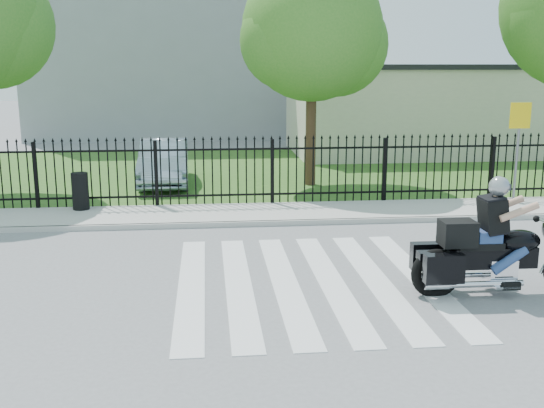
{
  "coord_description": "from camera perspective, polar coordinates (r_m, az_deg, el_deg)",
  "views": [
    {
      "loc": [
        -1.69,
        -10.33,
        3.67
      ],
      "look_at": [
        -0.44,
        1.82,
        1.0
      ],
      "focal_mm": 42.0,
      "sensor_mm": 36.0,
      "label": 1
    }
  ],
  "objects": [
    {
      "name": "traffic_sign",
      "position": [
        18.07,
        21.26,
        6.13
      ],
      "size": [
        0.57,
        0.08,
        2.6
      ],
      "rotation": [
        0.0,
        0.0,
        0.02
      ],
      "color": "slate",
      "rests_on": "sidewalk"
    },
    {
      "name": "building_low_roof",
      "position": [
        27.72,
        12.66,
        11.91
      ],
      "size": [
        10.2,
        6.2,
        0.2
      ],
      "primitive_type": "cube",
      "color": "black",
      "rests_on": "building_low"
    },
    {
      "name": "litter_bin",
      "position": [
        16.63,
        -16.81,
        1.11
      ],
      "size": [
        0.44,
        0.44,
        0.93
      ],
      "primitive_type": "cylinder",
      "rotation": [
        0.0,
        0.0,
        -0.08
      ],
      "color": "black",
      "rests_on": "sidewalk"
    },
    {
      "name": "iron_fence",
      "position": [
        16.65,
        0.02,
        2.77
      ],
      "size": [
        26.0,
        0.04,
        1.8
      ],
      "color": "black",
      "rests_on": "ground"
    },
    {
      "name": "tree_mid",
      "position": [
        19.61,
        3.61,
        15.23
      ],
      "size": [
        4.2,
        4.2,
        6.78
      ],
      "color": "#382316",
      "rests_on": "ground"
    },
    {
      "name": "parked_car",
      "position": [
        20.14,
        -9.64,
        3.73
      ],
      "size": [
        1.59,
        4.26,
        1.39
      ],
      "primitive_type": "imported",
      "rotation": [
        0.0,
        0.0,
        0.03
      ],
      "color": "#90A3B6",
      "rests_on": "grass_strip"
    },
    {
      "name": "grass_strip",
      "position": [
        22.69,
        -1.54,
        3.05
      ],
      "size": [
        40.0,
        12.0,
        0.02
      ],
      "primitive_type": "cube",
      "color": "#26531C",
      "rests_on": "ground"
    },
    {
      "name": "motorcycle_rider",
      "position": [
        10.94,
        19.61,
        -3.53
      ],
      "size": [
        3.02,
        0.89,
        2.0
      ],
      "rotation": [
        0.0,
        0.0,
        -0.01
      ],
      "color": "black",
      "rests_on": "ground"
    },
    {
      "name": "building_low",
      "position": [
        27.79,
        12.48,
        8.09
      ],
      "size": [
        10.0,
        6.0,
        3.5
      ],
      "primitive_type": "cube",
      "color": "beige",
      "rests_on": "ground"
    },
    {
      "name": "crosswalk",
      "position": [
        11.09,
        3.23,
        -6.99
      ],
      "size": [
        5.0,
        5.5,
        0.01
      ],
      "primitive_type": null,
      "color": "silver",
      "rests_on": "ground"
    },
    {
      "name": "ground",
      "position": [
        11.09,
        3.23,
        -7.01
      ],
      "size": [
        120.0,
        120.0,
        0.0
      ],
      "primitive_type": "plane",
      "color": "slate",
      "rests_on": "ground"
    },
    {
      "name": "curb",
      "position": [
        14.87,
        0.81,
        -1.71
      ],
      "size": [
        40.0,
        0.12,
        0.12
      ],
      "primitive_type": "cube",
      "color": "#ADAAA3",
      "rests_on": "ground"
    },
    {
      "name": "building_tall",
      "position": [
        36.42,
        -8.25,
        15.89
      ],
      "size": [
        15.0,
        10.0,
        12.0
      ],
      "primitive_type": "cube",
      "color": "gray",
      "rests_on": "ground"
    },
    {
      "name": "sidewalk",
      "position": [
        15.84,
        0.39,
        -0.84
      ],
      "size": [
        40.0,
        2.0,
        0.12
      ],
      "primitive_type": "cube",
      "color": "#ADAAA3",
      "rests_on": "ground"
    }
  ]
}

